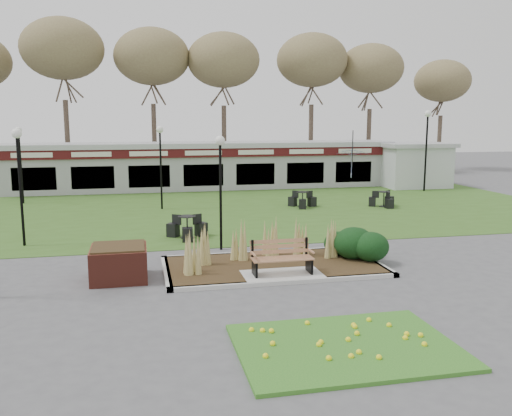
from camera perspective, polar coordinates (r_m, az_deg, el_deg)
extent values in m
plane|color=#515154|center=(14.99, 2.92, -7.56)|extent=(100.00, 100.00, 0.00)
cube|color=#365C1D|center=(26.47, -3.86, -0.09)|extent=(34.00, 16.00, 0.02)
cube|color=#2B6A1E|center=(10.88, 9.45, -14.20)|extent=(4.20, 3.00, 0.08)
cube|color=#382216|center=(16.09, 1.80, -6.14)|extent=(6.22, 3.22, 0.12)
cube|color=#B7B7B2|center=(14.60, 3.35, -7.79)|extent=(6.40, 0.18, 0.12)
cube|color=#B7B7B2|center=(17.61, 0.53, -4.77)|extent=(6.40, 0.18, 0.12)
cube|color=#B7B7B2|center=(15.66, -9.38, -6.71)|extent=(0.18, 3.40, 0.12)
cube|color=#B7B7B2|center=(17.09, 12.02, -5.42)|extent=(0.18, 3.40, 0.12)
cube|color=#B7B7B2|center=(15.11, 2.77, -7.16)|extent=(2.20, 1.20, 0.13)
cone|color=tan|center=(15.98, -5.17, -3.94)|extent=(0.36, 0.36, 1.15)
cone|color=tan|center=(16.51, -1.90, -3.47)|extent=(0.36, 0.36, 1.15)
cone|color=tan|center=(16.93, 1.65, -3.14)|extent=(0.36, 0.36, 1.15)
cone|color=tan|center=(16.97, 4.77, -3.14)|extent=(0.36, 0.36, 1.15)
cone|color=tan|center=(16.85, 7.78, -3.28)|extent=(0.36, 0.36, 1.15)
cone|color=tan|center=(15.15, -6.68, -4.70)|extent=(0.36, 0.36, 1.15)
ellipsoid|color=black|center=(16.94, 10.23, -3.65)|extent=(1.21, 1.10, 0.99)
ellipsoid|color=black|center=(16.75, 12.01, -4.01)|extent=(1.10, 1.00, 0.90)
ellipsoid|color=black|center=(17.52, 10.51, -3.43)|extent=(1.06, 0.96, 0.86)
ellipsoid|color=black|center=(17.31, 8.67, -3.71)|extent=(0.92, 0.84, 0.76)
cube|color=#A76D4B|center=(14.98, 2.79, -5.35)|extent=(1.70, 0.57, 0.04)
cube|color=#A76D4B|center=(15.20, 2.50, -4.04)|extent=(1.70, 0.13, 0.44)
cube|color=black|center=(14.86, -0.14, -6.34)|extent=(0.06, 0.55, 0.42)
cube|color=black|center=(15.25, 5.63, -5.97)|extent=(0.06, 0.55, 0.42)
cube|color=black|center=(15.03, -0.38, -4.31)|extent=(0.06, 0.06, 0.50)
cube|color=black|center=(15.41, 5.32, -4.00)|extent=(0.06, 0.06, 0.50)
cube|color=#A76D4B|center=(14.73, -0.28, -4.87)|extent=(0.05, 0.50, 0.04)
cube|color=#A76D4B|center=(15.15, 5.82, -4.52)|extent=(0.05, 0.50, 0.04)
cube|color=maroon|center=(15.36, -14.22, -5.68)|extent=(1.50, 1.50, 0.90)
cube|color=#382216|center=(15.25, -14.29, -3.98)|extent=(1.40, 1.40, 0.06)
cube|color=#9C9D9F|center=(34.19, -5.85, 4.21)|extent=(24.00, 3.00, 2.60)
cube|color=#470F11|center=(32.57, -5.57, 5.81)|extent=(24.00, 0.18, 0.55)
cube|color=#B7B7BC|center=(34.09, -5.89, 6.64)|extent=(24.60, 3.40, 0.30)
cube|color=silver|center=(32.46, -5.55, 5.80)|extent=(22.00, 0.02, 0.28)
cube|color=black|center=(32.78, -5.55, 3.46)|extent=(22.00, 0.10, 1.30)
cube|color=silver|center=(36.35, 16.25, 4.19)|extent=(4.00, 3.00, 2.60)
cube|color=#B7B7BC|center=(36.26, 16.35, 6.39)|extent=(4.40, 3.40, 0.25)
cylinder|color=#47382B|center=(42.20, -19.45, 6.46)|extent=(0.36, 0.36, 5.17)
ellipsoid|color=brown|center=(42.35, -19.89, 14.32)|extent=(5.24, 5.24, 3.93)
cylinder|color=#47382B|center=(41.88, -11.23, 6.79)|extent=(0.36, 0.36, 5.17)
ellipsoid|color=brown|center=(42.04, -11.49, 14.72)|extent=(5.24, 5.24, 3.93)
cylinder|color=#47382B|center=(42.42, -3.04, 6.99)|extent=(0.36, 0.36, 5.17)
ellipsoid|color=brown|center=(42.57, -3.11, 14.82)|extent=(5.24, 5.24, 3.93)
cylinder|color=#47382B|center=(43.78, 4.79, 7.05)|extent=(0.36, 0.36, 5.17)
ellipsoid|color=brown|center=(43.93, 4.90, 14.64)|extent=(5.24, 5.24, 3.93)
cylinder|color=#47382B|center=(45.89, 12.03, 6.98)|extent=(0.36, 0.36, 5.17)
ellipsoid|color=brown|center=(46.03, 12.29, 14.22)|extent=(5.24, 5.24, 3.93)
cylinder|color=#47382B|center=(48.65, 18.54, 6.83)|extent=(0.36, 0.36, 5.17)
ellipsoid|color=brown|center=(48.79, 18.90, 13.65)|extent=(5.24, 5.24, 3.93)
cylinder|color=black|center=(18.02, -3.74, 1.05)|extent=(0.09, 0.09, 3.52)
sphere|color=white|center=(17.84, -3.81, 7.10)|extent=(0.32, 0.32, 0.32)
cylinder|color=black|center=(20.16, -23.52, 1.47)|extent=(0.09, 0.09, 3.73)
sphere|color=white|center=(20.00, -23.90, 7.19)|extent=(0.34, 0.34, 0.34)
cylinder|color=black|center=(26.53, -9.97, 3.82)|extent=(0.09, 0.09, 3.70)
sphere|color=white|center=(26.41, -10.10, 8.14)|extent=(0.33, 0.33, 0.33)
cylinder|color=black|center=(34.27, 17.45, 5.42)|extent=(0.11, 0.11, 4.48)
sphere|color=white|center=(34.21, 17.65, 9.46)|extent=(0.40, 0.40, 0.40)
cylinder|color=black|center=(30.37, -23.49, 3.82)|extent=(0.09, 0.09, 3.64)
sphere|color=white|center=(30.27, -23.73, 7.52)|extent=(0.33, 0.33, 0.33)
cylinder|color=black|center=(20.15, -7.23, -3.09)|extent=(0.48, 0.48, 0.03)
cylinder|color=black|center=(20.07, -7.26, -2.01)|extent=(0.05, 0.05, 0.79)
cylinder|color=black|center=(19.99, -7.28, -0.87)|extent=(0.66, 0.66, 0.03)
cube|color=black|center=(20.40, -5.79, -2.23)|extent=(0.50, 0.50, 0.50)
cube|color=black|center=(20.40, -8.72, -2.30)|extent=(0.52, 0.52, 0.50)
cube|color=black|center=(19.51, -7.22, -2.80)|extent=(0.40, 0.40, 0.50)
cylinder|color=black|center=(27.79, 13.26, 0.18)|extent=(0.44, 0.44, 0.03)
cylinder|color=black|center=(27.73, 13.29, 0.91)|extent=(0.05, 0.05, 0.73)
cylinder|color=black|center=(27.68, 13.32, 1.67)|extent=(0.60, 0.60, 0.03)
cube|color=black|center=(28.23, 13.85, 0.74)|extent=(0.48, 0.48, 0.46)
cube|color=black|center=(27.76, 12.14, 0.66)|extent=(0.46, 0.46, 0.46)
cube|color=black|center=(27.28, 13.85, 0.45)|extent=(0.37, 0.37, 0.46)
cylinder|color=black|center=(27.00, 4.90, 0.13)|extent=(0.45, 0.45, 0.03)
cylinder|color=black|center=(26.95, 4.91, 0.89)|extent=(0.05, 0.05, 0.73)
cylinder|color=black|center=(26.89, 4.92, 1.69)|extent=(0.61, 0.61, 0.03)
cube|color=black|center=(27.26, 5.92, 0.67)|extent=(0.42, 0.42, 0.47)
cube|color=black|center=(27.24, 3.87, 0.70)|extent=(0.49, 0.49, 0.47)
cube|color=black|center=(26.41, 4.92, 0.41)|extent=(0.43, 0.43, 0.47)
cylinder|color=black|center=(34.41, 10.06, 3.81)|extent=(0.06, 0.06, 2.20)
imported|color=#2D3F9F|center=(34.37, 10.08, 4.65)|extent=(2.49, 2.52, 1.85)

